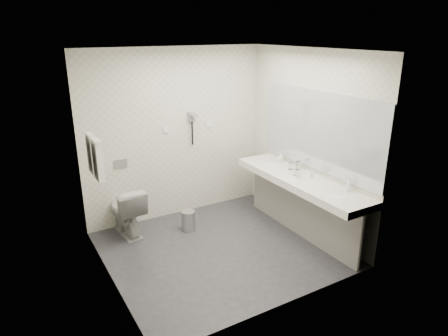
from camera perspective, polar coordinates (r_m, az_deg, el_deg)
floor at (r=5.35m, az=-0.59°, el=-11.41°), size 2.80×2.80×0.00m
ceiling at (r=4.61m, az=-0.69°, el=16.40°), size 2.80×2.80×0.00m
wall_back at (r=5.96m, az=-6.88°, el=4.72°), size 2.80×0.00×2.80m
wall_front at (r=3.83m, az=9.08°, el=-3.70°), size 2.80×0.00×2.80m
wall_left at (r=4.36m, az=-16.84°, el=-1.46°), size 0.00×2.60×2.60m
wall_right at (r=5.63m, az=11.84°, el=3.60°), size 0.00×2.60×2.60m
vanity_counter at (r=5.46m, az=10.76°, el=-1.82°), size 0.55×2.20×0.10m
vanity_panel at (r=5.64m, az=10.69°, el=-5.81°), size 0.03×2.15×0.75m
vanity_post_near at (r=5.01m, az=18.80°, el=-9.88°), size 0.06×0.06×0.75m
vanity_post_far at (r=6.40m, az=4.84°, el=-2.42°), size 0.06×0.06×0.75m
mirror at (r=5.43m, az=13.27°, el=5.11°), size 0.02×2.20×1.05m
basin_near at (r=5.01m, az=15.62°, el=-3.71°), size 0.40×0.31×0.05m
basin_far at (r=5.92m, az=6.69°, el=0.43°), size 0.40×0.31×0.05m
faucet_near at (r=5.11m, az=17.25°, el=-2.32°), size 0.04×0.04×0.15m
faucet_far at (r=6.00m, az=8.22°, el=1.54°), size 0.04×0.04×0.15m
soap_bottle_a at (r=5.41m, az=10.51°, el=-0.83°), size 0.07×0.07×0.11m
soap_bottle_b at (r=5.48m, az=9.99°, el=-0.65°), size 0.09×0.09×0.08m
soap_bottle_c at (r=5.44m, az=12.32°, el=-0.83°), size 0.05×0.05×0.11m
glass_left at (r=5.71m, az=10.46°, el=0.33°), size 0.07×0.07×0.12m
glass_right at (r=5.71m, az=9.41°, el=0.30°), size 0.07×0.07×0.11m
toilet at (r=5.72m, az=-13.73°, el=-5.91°), size 0.45×0.72×0.70m
flush_plate at (r=5.76m, az=-14.45°, el=0.61°), size 0.18×0.02×0.12m
pedal_bin at (r=5.78m, az=-5.08°, el=-7.51°), size 0.24×0.24×0.27m
bin_lid at (r=5.71m, az=-5.12°, el=-6.21°), size 0.20×0.20×0.02m
towel_rail at (r=4.79m, az=-18.24°, el=4.03°), size 0.02×0.62×0.02m
towel_near at (r=4.72m, az=-17.47°, el=1.10°), size 0.07×0.24×0.48m
towel_far at (r=4.98m, az=-18.23°, el=1.95°), size 0.07×0.24×0.48m
dryer_cradle at (r=5.98m, az=-4.65°, el=7.30°), size 0.10×0.04×0.14m
dryer_barrel at (r=5.91m, az=-4.35°, el=7.47°), size 0.08×0.14×0.08m
dryer_cord at (r=6.02m, az=-4.52°, el=4.95°), size 0.02×0.02×0.35m
switch_plate_a at (r=5.87m, az=-8.21°, el=5.44°), size 0.09×0.02×0.09m
switch_plate_b at (r=6.16m, az=-2.16°, el=6.27°), size 0.09×0.02×0.09m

